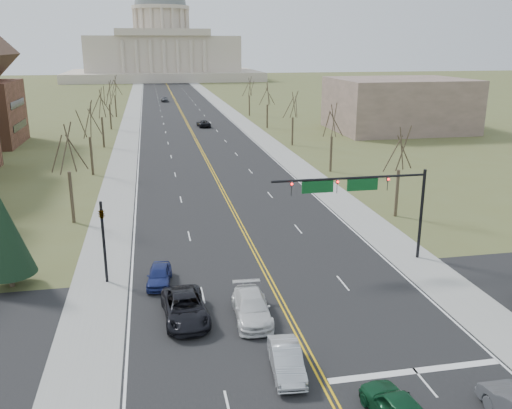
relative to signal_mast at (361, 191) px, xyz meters
name	(u,v)px	position (x,y,z in m)	size (l,w,h in m)	color
ground	(318,371)	(-7.45, -13.50, -5.76)	(600.00, 600.00, 0.00)	brown
road	(182,114)	(-7.45, 96.50, -5.76)	(20.00, 380.00, 0.01)	black
cross_road	(289,316)	(-7.45, -7.50, -5.76)	(120.00, 14.00, 0.01)	black
sidewalk_left	(132,115)	(-19.45, 96.50, -5.75)	(4.00, 380.00, 0.03)	gray
sidewalk_right	(231,113)	(4.55, 96.50, -5.75)	(4.00, 380.00, 0.03)	gray
center_line	(182,114)	(-7.45, 96.50, -5.75)	(0.42, 380.00, 0.01)	gold
edge_line_left	(141,115)	(-17.25, 96.50, -5.75)	(0.15, 380.00, 0.01)	silver
edge_line_right	(222,113)	(2.35, 96.50, -5.75)	(0.15, 380.00, 0.01)	silver
stop_bar	(415,371)	(-2.45, -14.50, -5.75)	(9.50, 0.50, 0.01)	silver
capitol	(163,49)	(-7.45, 236.41, 8.44)	(90.00, 60.00, 50.00)	#C0B3A0
signal_mast	(361,191)	(0.00, 0.00, 0.00)	(12.12, 0.44, 7.20)	black
signal_left	(103,233)	(-18.95, 0.00, -2.05)	(0.32, 0.36, 6.00)	black
tree_r_0	(400,151)	(8.05, 10.50, 0.79)	(3.74, 3.74, 8.50)	#3D3224
tree_l_0	(67,151)	(-22.95, 14.50, 1.18)	(3.96, 3.96, 9.00)	#3D3224
tree_r_1	(332,122)	(8.05, 30.50, 0.79)	(3.74, 3.74, 8.50)	#3D3224
tree_l_1	(89,122)	(-22.95, 34.50, 1.18)	(3.96, 3.96, 9.00)	#3D3224
tree_r_2	(293,106)	(8.05, 50.50, 0.79)	(3.74, 3.74, 8.50)	#3D3224
tree_l_2	(101,105)	(-22.95, 54.50, 1.18)	(3.96, 3.96, 9.00)	#3D3224
tree_r_3	(267,95)	(8.05, 70.50, 0.79)	(3.74, 3.74, 8.50)	#3D3224
tree_l_3	(109,94)	(-22.95, 74.50, 1.18)	(3.96, 3.96, 9.00)	#3D3224
tree_r_4	(249,88)	(8.05, 90.50, 0.79)	(3.74, 3.74, 8.50)	#3D3224
tree_l_4	(114,87)	(-22.95, 94.50, 1.18)	(3.96, 3.96, 9.00)	#3D3224
conifer_l	(5,236)	(-25.45, 0.50, -2.02)	(3.64, 3.64, 6.50)	#3D3224
bldg_right_mass	(398,105)	(32.55, 62.50, -0.76)	(25.00, 20.00, 10.00)	brown
car_nb_inner_lead	(398,408)	(-5.19, -18.07, -4.97)	(1.83, 4.56, 1.55)	#0E3D21
car_sb_inner_lead	(287,360)	(-9.08, -13.32, -5.04)	(1.49, 4.28, 1.41)	#ADB1B5
car_sb_outer_lead	(185,308)	(-13.81, -6.63, -4.97)	(2.59, 5.63, 1.56)	black
car_sb_inner_second	(252,307)	(-9.78, -7.33, -4.99)	(2.14, 5.26, 1.53)	silver
car_sb_outer_second	(159,275)	(-15.26, -1.13, -5.07)	(1.60, 3.98, 1.36)	navy
car_far_nb	(203,123)	(-4.52, 74.34, -5.05)	(2.31, 5.00, 1.39)	black
car_far_sb	(164,99)	(-10.73, 127.25, -4.94)	(1.92, 4.76, 1.62)	#52545A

